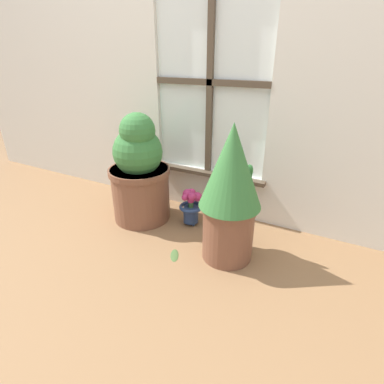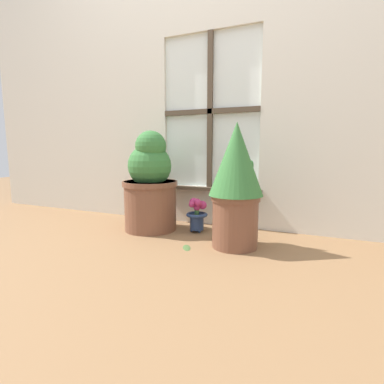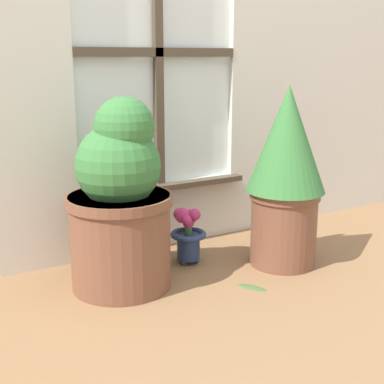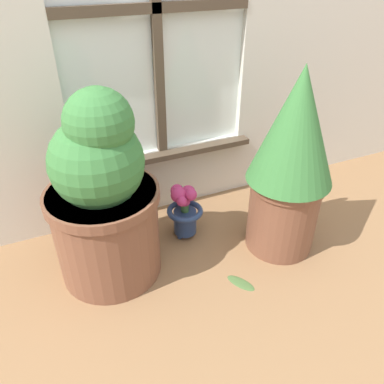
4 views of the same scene
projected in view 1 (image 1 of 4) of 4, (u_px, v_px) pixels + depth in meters
ground_plane at (155, 259)px, 1.58m from camera, size 10.00×10.00×0.00m
potted_plant_left at (140, 173)px, 1.85m from camera, size 0.38×0.38×0.69m
potted_plant_right at (230, 191)px, 1.45m from camera, size 0.31×0.31×0.71m
flower_vase at (191, 206)px, 1.85m from camera, size 0.15×0.15×0.23m
fallen_leaf at (174, 255)px, 1.60m from camera, size 0.09×0.12×0.01m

